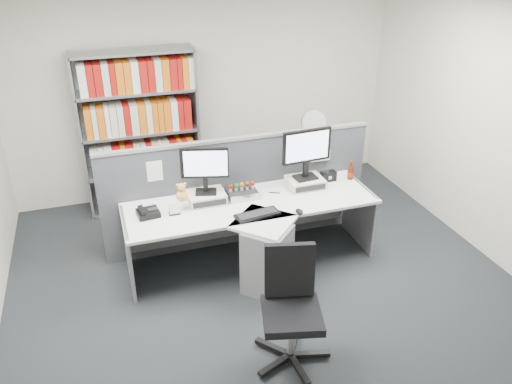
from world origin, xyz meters
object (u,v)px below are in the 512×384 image
object	(u,v)px
cola_bottle	(351,172)
keyboard	(257,215)
office_chair	(291,304)
desk_fan	(313,125)
speaker	(328,176)
desktop_pc	(241,193)
monitor_right	(307,150)
shelving_unit	(141,135)
filing_cabinet	(311,173)
monitor_left	(205,167)
desk	(258,235)
desk_phone	(148,213)
mouse	(299,212)
desk_calendar	(174,209)

from	to	relation	value
cola_bottle	keyboard	bearing A→B (deg)	-159.70
keyboard	office_chair	world-z (taller)	office_chair
cola_bottle	desk_fan	xyz separation A→B (m)	(-0.03, 1.00, 0.22)
speaker	desktop_pc	bearing A→B (deg)	-176.87
office_chair	desk_fan	bearing A→B (deg)	63.12
cola_bottle	desk_fan	bearing A→B (deg)	91.45
monitor_right	shelving_unit	distance (m)	2.15
cola_bottle	shelving_unit	distance (m)	2.58
filing_cabinet	office_chair	distance (m)	2.90
monitor_left	desktop_pc	world-z (taller)	monitor_left
desktop_pc	monitor_left	bearing A→B (deg)	-179.91
monitor_left	office_chair	size ratio (longest dim) A/B	0.50
desk	monitor_left	size ratio (longest dim) A/B	5.29
keyboard	desk_phone	distance (m)	1.07
shelving_unit	filing_cabinet	size ratio (longest dim) A/B	2.86
monitor_left	filing_cabinet	world-z (taller)	monitor_left
desk	filing_cabinet	world-z (taller)	desk
monitor_right	speaker	distance (m)	0.49
mouse	cola_bottle	size ratio (longest dim) A/B	0.49
desk	keyboard	bearing A→B (deg)	-111.93
cola_bottle	desk	bearing A→B (deg)	-161.97
monitor_right	desktop_pc	bearing A→B (deg)	179.96
monitor_right	desk_calendar	bearing A→B (deg)	-173.77
monitor_right	cola_bottle	size ratio (longest dim) A/B	2.53
desk_calendar	cola_bottle	distance (m)	2.03
monitor_left	shelving_unit	world-z (taller)	shelving_unit
desk	desk_phone	bearing A→B (deg)	165.47
monitor_right	filing_cabinet	size ratio (longest dim) A/B	0.79
cola_bottle	office_chair	bearing A→B (deg)	-130.14
shelving_unit	desk_calendar	bearing A→B (deg)	-86.21
monitor_left	desk_calendar	world-z (taller)	monitor_left
monitor_right	desk_phone	xyz separation A→B (m)	(-1.71, -0.11, -0.40)
desk_calendar	speaker	bearing A→B (deg)	6.98
mouse	speaker	distance (m)	0.83
desk	desk_fan	distance (m)	1.93
monitor_right	mouse	size ratio (longest dim) A/B	5.16
mouse	filing_cabinet	world-z (taller)	mouse
shelving_unit	filing_cabinet	world-z (taller)	shelving_unit
desk	desk_fan	bearing A→B (deg)	49.39
desk	shelving_unit	xyz separation A→B (m)	(-0.90, 1.85, 0.52)
shelving_unit	speaker	bearing A→B (deg)	-36.92
desk_fan	filing_cabinet	bearing A→B (deg)	90.00
shelving_unit	monitor_right	bearing A→B (deg)	-43.02
desk_phone	shelving_unit	xyz separation A→B (m)	(0.15, 1.58, 0.22)
desktop_pc	shelving_unit	distance (m)	1.70
monitor_right	filing_cabinet	world-z (taller)	monitor_right
filing_cabinet	desk_fan	distance (m)	0.67
mouse	desk_calendar	world-z (taller)	desk_calendar
shelving_unit	filing_cabinet	xyz separation A→B (m)	(2.10, -0.45, -0.63)
monitor_right	keyboard	xyz separation A→B (m)	(-0.70, -0.45, -0.42)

